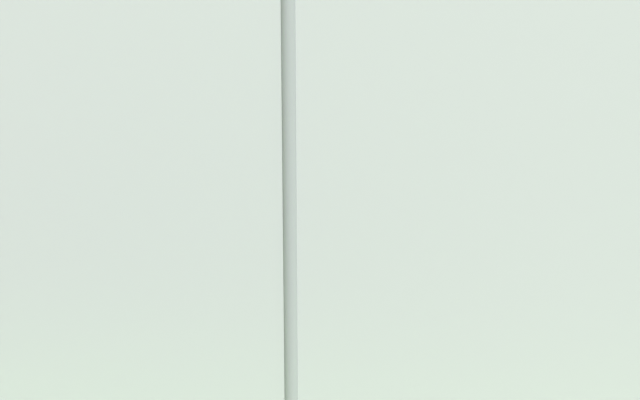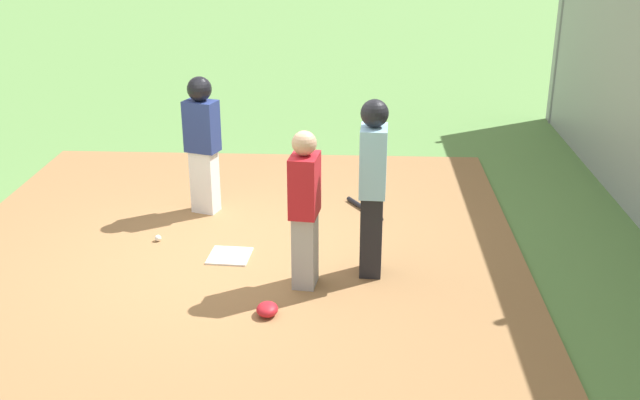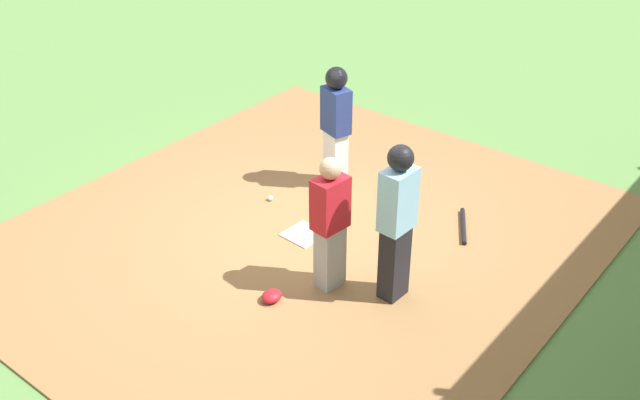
% 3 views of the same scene
% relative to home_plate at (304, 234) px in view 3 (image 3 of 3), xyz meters
% --- Properties ---
extents(ground_plane, '(140.00, 140.00, 0.00)m').
position_rel_home_plate_xyz_m(ground_plane, '(0.00, 0.00, -0.04)').
color(ground_plane, '#5B8947').
extents(dirt_infield, '(7.20, 6.40, 0.03)m').
position_rel_home_plate_xyz_m(dirt_infield, '(0.00, 0.00, -0.03)').
color(dirt_infield, olive).
rests_on(dirt_infield, ground_plane).
extents(home_plate, '(0.47, 0.47, 0.02)m').
position_rel_home_plate_xyz_m(home_plate, '(0.00, 0.00, 0.00)').
color(home_plate, white).
rests_on(home_plate, dirt_infield).
extents(catcher, '(0.41, 0.30, 1.61)m').
position_rel_home_plate_xyz_m(catcher, '(-0.59, -0.87, 0.82)').
color(catcher, '#9E9EA3').
rests_on(catcher, dirt_infield).
extents(umpire, '(0.39, 0.28, 1.85)m').
position_rel_home_plate_xyz_m(umpire, '(-0.30, -1.53, 0.97)').
color(umpire, black).
rests_on(umpire, dirt_infield).
extents(runner, '(0.37, 0.44, 1.70)m').
position_rel_home_plate_xyz_m(runner, '(1.29, 0.50, 0.97)').
color(runner, silver).
rests_on(runner, dirt_infield).
extents(baseball_bat, '(0.71, 0.46, 0.06)m').
position_rel_home_plate_xyz_m(baseball_bat, '(1.38, -1.47, 0.02)').
color(baseball_bat, black).
rests_on(baseball_bat, dirt_infield).
extents(catcher_mask, '(0.24, 0.20, 0.12)m').
position_rel_home_plate_xyz_m(catcher_mask, '(-1.22, -0.55, 0.05)').
color(catcher_mask, '#B21923').
rests_on(catcher_mask, dirt_infield).
extents(baseball, '(0.07, 0.07, 0.07)m').
position_rel_home_plate_xyz_m(baseball, '(0.36, 0.88, 0.03)').
color(baseball, white).
rests_on(baseball, dirt_infield).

